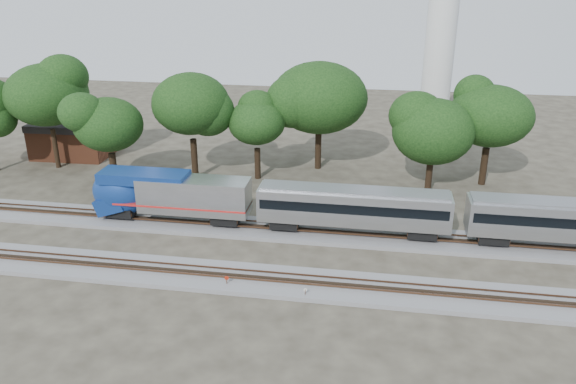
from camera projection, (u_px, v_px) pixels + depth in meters
name	position (u px, v px, depth m)	size (l,w,h in m)	color
ground	(218.00, 256.00, 52.52)	(160.00, 160.00, 0.00)	#383328
track_far	(234.00, 227.00, 57.94)	(160.00, 5.00, 0.73)	slate
track_near	(206.00, 275.00, 48.78)	(160.00, 5.00, 0.73)	slate
switch_stand_red	(227.00, 280.00, 46.99)	(0.36, 0.08, 1.15)	#512D19
switch_stand_white	(305.00, 292.00, 45.51)	(0.30, 0.14, 0.98)	#512D19
switch_lever	(287.00, 294.00, 46.16)	(0.50, 0.30, 0.30)	#512D19
brick_building	(74.00, 138.00, 79.66)	(10.69, 7.71, 5.03)	brown
tree_1	(47.00, 95.00, 72.05)	(10.04, 10.04, 14.15)	black
tree_2	(108.00, 125.00, 66.47)	(7.91, 7.91, 11.15)	black
tree_3	(191.00, 104.00, 68.12)	(9.86, 9.86, 13.90)	black
tree_4	(257.00, 122.00, 69.10)	(7.50, 7.50, 10.57)	black
tree_5	(319.00, 98.00, 71.88)	(9.72, 9.72, 13.70)	black
tree_6	(433.00, 132.00, 65.35)	(7.42, 7.42, 10.46)	black
tree_7	(491.00, 116.00, 66.66)	(8.82, 8.82, 12.43)	black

